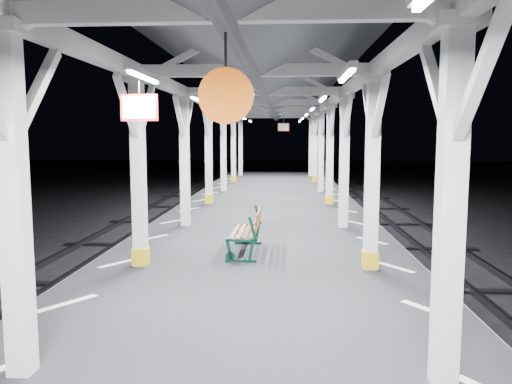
{
  "coord_description": "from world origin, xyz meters",
  "views": [
    {
      "loc": [
        0.53,
        -6.48,
        3.3
      ],
      "look_at": [
        -0.03,
        3.19,
        2.2
      ],
      "focal_mm": 35.0,
      "sensor_mm": 36.0,
      "label": 1
    }
  ],
  "objects": [
    {
      "name": "bench_mid",
      "position": [
        -0.16,
        3.13,
        1.46
      ],
      "size": [
        0.61,
        1.59,
        0.86
      ],
      "rotation": [
        0.0,
        0.0,
        -0.01
      ],
      "color": "black",
      "rests_on": "platform"
    },
    {
      "name": "ground",
      "position": [
        0.0,
        0.0,
        0.0
      ],
      "size": [
        120.0,
        120.0,
        0.0
      ],
      "primitive_type": "plane",
      "color": "black",
      "rests_on": "ground"
    },
    {
      "name": "canopy",
      "position": [
        0.0,
        -0.02,
        4.56
      ],
      "size": [
        5.4,
        49.0,
        4.65
      ],
      "color": "silver",
      "rests_on": "platform"
    },
    {
      "name": "platform",
      "position": [
        0.0,
        0.0,
        0.5
      ],
      "size": [
        6.0,
        50.0,
        1.0
      ],
      "primitive_type": "cube",
      "color": "black",
      "rests_on": "ground"
    },
    {
      "name": "hazard_stripes_left",
      "position": [
        -2.45,
        0.0,
        1.0
      ],
      "size": [
        1.0,
        48.0,
        0.01
      ],
      "primitive_type": "cube",
      "color": "silver",
      "rests_on": "platform"
    },
    {
      "name": "hazard_stripes_right",
      "position": [
        2.45,
        0.0,
        1.0
      ],
      "size": [
        1.0,
        48.0,
        0.01
      ],
      "primitive_type": "cube",
      "color": "silver",
      "rests_on": "platform"
    }
  ]
}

